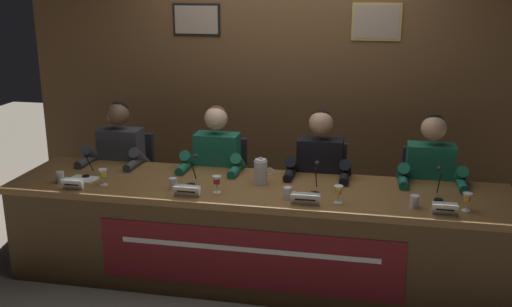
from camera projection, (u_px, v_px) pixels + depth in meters
name	position (u px, v px, depth m)	size (l,w,h in m)	color
ground_plane	(256.00, 276.00, 4.55)	(12.00, 12.00, 0.00)	gray
wall_back_panelled	(284.00, 83.00, 5.44)	(4.91, 0.14, 2.60)	brown
conference_table	(253.00, 220.00, 4.30)	(3.71, 0.85, 0.74)	brown
chair_far_left	(129.00, 186.00, 5.24)	(0.44, 0.45, 0.91)	black
panelist_far_left	(118.00, 163.00, 4.98)	(0.51, 0.48, 1.24)	black
nameplate_far_left	(73.00, 184.00, 4.26)	(0.16, 0.06, 0.08)	white
juice_glass_far_left	(103.00, 174.00, 4.34)	(0.06, 0.06, 0.12)	white
water_cup_far_left	(60.00, 178.00, 4.41)	(0.06, 0.06, 0.08)	silver
microphone_far_left	(88.00, 167.00, 4.54)	(0.06, 0.17, 0.22)	black
chair_center_left	(222.00, 193.00, 5.08)	(0.44, 0.45, 0.91)	black
panelist_center_left	(215.00, 169.00, 4.82)	(0.51, 0.48, 1.24)	black
nameplate_center_left	(187.00, 191.00, 4.12)	(0.19, 0.06, 0.08)	white
juice_glass_center_left	(217.00, 181.00, 4.18)	(0.06, 0.06, 0.12)	white
water_cup_center_left	(173.00, 184.00, 4.27)	(0.06, 0.06, 0.08)	silver
microphone_center_left	(193.00, 175.00, 4.35)	(0.06, 0.17, 0.22)	black
chair_center_right	(320.00, 200.00, 4.92)	(0.44, 0.45, 0.91)	black
panelist_center_right	(319.00, 176.00, 4.65)	(0.51, 0.48, 1.24)	black
nameplate_center_right	(305.00, 199.00, 3.97)	(0.20, 0.06, 0.08)	white
juice_glass_center_right	(338.00, 191.00, 3.98)	(0.06, 0.06, 0.12)	white
water_cup_center_right	(288.00, 194.00, 4.07)	(0.06, 0.06, 0.08)	silver
microphone_center_right	(316.00, 183.00, 4.18)	(0.06, 0.17, 0.22)	black
chair_far_right	(425.00, 207.00, 4.76)	(0.44, 0.45, 0.91)	black
panelist_far_right	(430.00, 182.00, 4.49)	(0.51, 0.48, 1.24)	black
nameplate_far_right	(445.00, 209.00, 3.79)	(0.16, 0.06, 0.08)	white
juice_glass_far_right	(467.00, 199.00, 3.84)	(0.06, 0.06, 0.12)	white
water_cup_far_right	(414.00, 202.00, 3.92)	(0.06, 0.06, 0.08)	silver
microphone_far_right	(439.00, 190.00, 4.05)	(0.06, 0.17, 0.22)	black
water_pitcher_central	(261.00, 172.00, 4.36)	(0.15, 0.10, 0.21)	silver
document_stack_far_left	(83.00, 179.00, 4.48)	(0.23, 0.17, 0.01)	white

